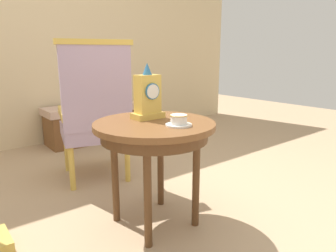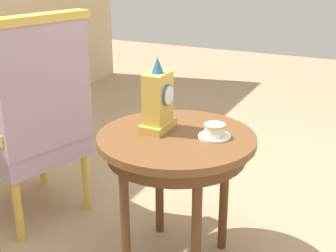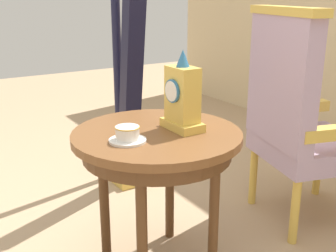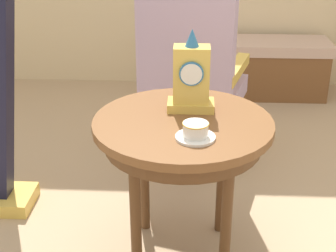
% 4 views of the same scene
% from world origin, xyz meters
% --- Properties ---
extents(side_table, '(0.71, 0.71, 0.65)m').
position_xyz_m(side_table, '(-0.01, -0.04, 0.57)').
color(side_table, brown).
rests_on(side_table, ground).
extents(teacup_left, '(0.15, 0.15, 0.06)m').
position_xyz_m(teacup_left, '(0.04, -0.20, 0.68)').
color(teacup_left, white).
rests_on(teacup_left, side_table).
extents(mantel_clock, '(0.19, 0.11, 0.34)m').
position_xyz_m(mantel_clock, '(0.02, 0.07, 0.78)').
color(mantel_clock, gold).
rests_on(mantel_clock, side_table).
extents(armchair, '(0.66, 0.66, 1.14)m').
position_xyz_m(armchair, '(0.01, 0.80, 0.59)').
color(armchair, '#B299B7').
rests_on(armchair, ground).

